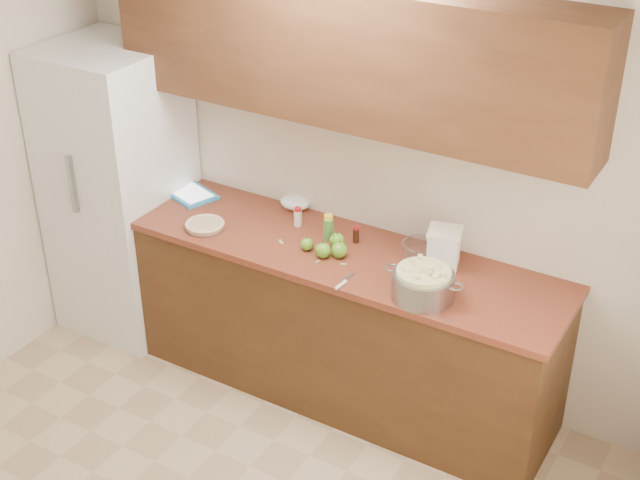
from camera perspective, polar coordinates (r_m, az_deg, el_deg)
The scene contains 23 objects.
room_shell at distance 3.56m, azimuth -11.51°, elevation -5.39°, with size 3.60×3.60×3.60m.
counter_run at distance 5.01m, azimuth 0.52°, elevation -4.98°, with size 2.64×0.68×0.92m.
upper_cabinets at distance 4.47m, azimuth 1.62°, elevation 11.94°, with size 2.60×0.34×0.70m, color #56311A.
fridge at distance 5.53m, azimuth -12.67°, elevation 3.06°, with size 0.70×0.70×1.80m, color white.
pie at distance 4.98m, azimuth -7.38°, elevation 0.94°, with size 0.23×0.23×0.04m.
colander at distance 4.34m, azimuth 6.61°, elevation -2.84°, with size 0.41×0.31×0.15m.
flour_canister at distance 4.59m, azimuth 7.93°, elevation -0.49°, with size 0.21×0.21×0.21m.
tablet at distance 5.35m, azimuth -8.23°, elevation 2.90°, with size 0.34×0.30×0.02m.
paring_knife at distance 4.44m, azimuth 1.42°, elevation -2.81°, with size 0.04×0.19×0.02m.
lemon_bottle at distance 4.80m, azimuth 0.54°, elevation 0.79°, with size 0.06×0.06×0.15m.
cinnamon_shaker at distance 4.95m, azimuth -1.43°, elevation 1.48°, with size 0.05×0.05×0.11m.
vanilla_bottle at distance 4.79m, azimuth 2.32°, elevation 0.34°, with size 0.03×0.03×0.10m.
mixing_bowl at distance 4.70m, azimuth 6.45°, elevation -0.53°, with size 0.20×0.20×0.08m.
paper_towel at distance 5.14m, azimuth -1.61°, elevation 2.42°, with size 0.18×0.15×0.07m, color white.
apple_left at distance 4.72m, azimuth -0.84°, elevation -0.27°, with size 0.07×0.07×0.08m.
apple_center at distance 4.74m, azimuth 1.10°, elevation -0.03°, with size 0.08×0.08×0.09m.
apple_front at distance 4.65m, azimuth 0.19°, elevation -0.66°, with size 0.08×0.08×0.10m.
apple_extra at distance 4.65m, azimuth 1.25°, elevation -0.64°, with size 0.09×0.09×0.10m.
peel_a at distance 4.81m, azimuth -2.52°, elevation -0.11°, with size 0.05×0.02×0.00m, color #86A751.
peel_b at distance 4.63m, azimuth -0.15°, elevation -1.38°, with size 0.03×0.01×0.00m, color #86A751.
peel_c at distance 4.68m, azimuth 1.04°, elevation -1.03°, with size 0.03×0.01×0.00m, color #86A751.
peel_d at distance 4.78m, azimuth -0.91°, elevation -0.29°, with size 0.05×0.02×0.00m, color #86A751.
peel_e at distance 4.61m, azimuth 1.51°, elevation -1.55°, with size 0.03×0.01×0.00m, color #86A751.
Camera 1 is at (2.06, -2.09, 3.31)m, focal length 50.00 mm.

